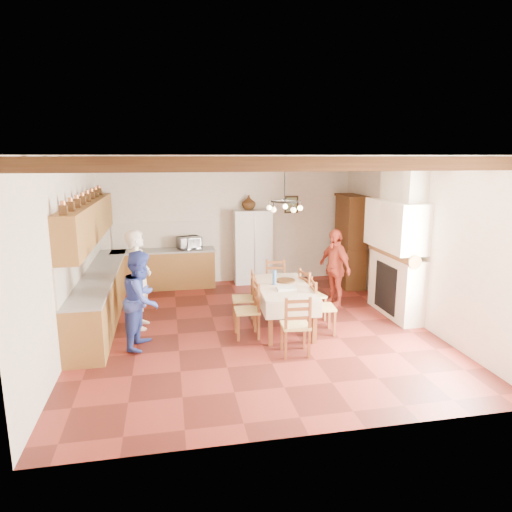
{
  "coord_description": "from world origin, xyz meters",
  "views": [
    {
      "loc": [
        -1.42,
        -7.51,
        2.98
      ],
      "look_at": [
        0.1,
        0.3,
        1.25
      ],
      "focal_mm": 32.0,
      "sensor_mm": 36.0,
      "label": 1
    }
  ],
  "objects": [
    {
      "name": "wall_left",
      "position": [
        -3.01,
        0.0,
        1.5
      ],
      "size": [
        0.02,
        6.5,
        3.0
      ],
      "primitive_type": "cube",
      "color": "beige",
      "rests_on": "ground"
    },
    {
      "name": "wall_right",
      "position": [
        3.01,
        0.0,
        1.5
      ],
      "size": [
        0.02,
        6.5,
        3.0
      ],
      "primitive_type": "cube",
      "color": "beige",
      "rests_on": "ground"
    },
    {
      "name": "fireplace",
      "position": [
        2.72,
        0.2,
        1.4
      ],
      "size": [
        0.56,
        1.6,
        2.8
      ],
      "primitive_type": null,
      "color": "beige",
      "rests_on": "ground"
    },
    {
      "name": "upper_cabinets",
      "position": [
        -2.83,
        1.05,
        1.85
      ],
      "size": [
        0.35,
        4.2,
        0.7
      ],
      "primitive_type": "cube",
      "color": "brown",
      "rests_on": "ground"
    },
    {
      "name": "microwave",
      "position": [
        -0.96,
        2.95,
        1.04
      ],
      "size": [
        0.6,
        0.49,
        0.28
      ],
      "primitive_type": "imported",
      "rotation": [
        0.0,
        0.0,
        0.32
      ],
      "color": "silver",
      "rests_on": "countertop_back"
    },
    {
      "name": "wall_picture",
      "position": [
        1.55,
        3.23,
        1.85
      ],
      "size": [
        0.34,
        0.03,
        0.42
      ],
      "primitive_type": "cube",
      "color": "black",
      "rests_on": "ground"
    },
    {
      "name": "dining_table",
      "position": [
        0.52,
        -0.03,
        0.68
      ],
      "size": [
        0.98,
        1.8,
        0.77
      ],
      "rotation": [
        0.0,
        0.0,
        -0.05
      ],
      "color": "beige",
      "rests_on": "floor"
    },
    {
      "name": "chair_right_near",
      "position": [
        1.12,
        -0.42,
        0.48
      ],
      "size": [
        0.44,
        0.46,
        0.96
      ],
      "primitive_type": null,
      "rotation": [
        0.0,
        0.0,
        1.48
      ],
      "color": "brown",
      "rests_on": "floor"
    },
    {
      "name": "wall_back",
      "position": [
        0.0,
        3.26,
        1.5
      ],
      "size": [
        6.0,
        0.02,
        3.0
      ],
      "primitive_type": "cube",
      "color": "beige",
      "rests_on": "ground"
    },
    {
      "name": "chair_end_far",
      "position": [
        0.65,
        1.04,
        0.48
      ],
      "size": [
        0.48,
        0.46,
        0.96
      ],
      "primitive_type": null,
      "rotation": [
        0.0,
        0.0,
        -0.16
      ],
      "color": "brown",
      "rests_on": "floor"
    },
    {
      "name": "lower_cabinets_back",
      "position": [
        -1.55,
        2.95,
        0.43
      ],
      "size": [
        2.3,
        0.6,
        0.86
      ],
      "primitive_type": "cube",
      "color": "brown",
      "rests_on": "ground"
    },
    {
      "name": "chandelier",
      "position": [
        0.52,
        -0.03,
        2.25
      ],
      "size": [
        0.47,
        0.47,
        0.03
      ],
      "primitive_type": "torus",
      "color": "black",
      "rests_on": "ground"
    },
    {
      "name": "refrigerator",
      "position": [
        0.55,
        3.12,
        0.88
      ],
      "size": [
        0.9,
        0.75,
        1.76
      ],
      "primitive_type": "cube",
      "rotation": [
        0.0,
        0.0,
        -0.03
      ],
      "color": "silver",
      "rests_on": "floor"
    },
    {
      "name": "chair_left_near",
      "position": [
        -0.18,
        -0.34,
        0.48
      ],
      "size": [
        0.41,
        0.43,
        0.96
      ],
      "primitive_type": null,
      "rotation": [
        0.0,
        0.0,
        -1.6
      ],
      "color": "brown",
      "rests_on": "floor"
    },
    {
      "name": "ceiling_beams",
      "position": [
        0.0,
        0.0,
        2.91
      ],
      "size": [
        6.0,
        6.3,
        0.16
      ],
      "primitive_type": null,
      "color": "#32190F",
      "rests_on": "ground"
    },
    {
      "name": "backsplash_left",
      "position": [
        -2.98,
        1.05,
        1.2
      ],
      "size": [
        0.03,
        4.3,
        0.6
      ],
      "primitive_type": "cube",
      "color": "beige",
      "rests_on": "ground"
    },
    {
      "name": "chair_left_far",
      "position": [
        -0.13,
        0.32,
        0.48
      ],
      "size": [
        0.43,
        0.45,
        0.96
      ],
      "primitive_type": null,
      "rotation": [
        0.0,
        0.0,
        -1.66
      ],
      "color": "brown",
      "rests_on": "floor"
    },
    {
      "name": "person_woman_red",
      "position": [
        1.85,
        0.98,
        0.79
      ],
      "size": [
        0.64,
        1.0,
        1.58
      ],
      "primitive_type": "imported",
      "rotation": [
        0.0,
        0.0,
        -1.28
      ],
      "color": "#C0442F",
      "rests_on": "floor"
    },
    {
      "name": "person_man",
      "position": [
        -1.96,
        0.46,
        0.88
      ],
      "size": [
        0.45,
        0.66,
        1.76
      ],
      "primitive_type": "imported",
      "rotation": [
        0.0,
        0.0,
        1.53
      ],
      "color": "white",
      "rests_on": "floor"
    },
    {
      "name": "countertop_left",
      "position": [
        -2.7,
        1.05,
        0.88
      ],
      "size": [
        0.62,
        4.3,
        0.04
      ],
      "primitive_type": "cube",
      "color": "gray",
      "rests_on": "lower_cabinets_left"
    },
    {
      "name": "hutch",
      "position": [
        2.75,
        2.38,
        1.07
      ],
      "size": [
        0.59,
        1.21,
        2.13
      ],
      "primitive_type": null,
      "rotation": [
        0.0,
        0.0,
        -0.08
      ],
      "color": "#361B0B",
      "rests_on": "floor"
    },
    {
      "name": "chair_end_near",
      "position": [
        0.43,
        -1.17,
        0.48
      ],
      "size": [
        0.45,
        0.43,
        0.96
      ],
      "primitive_type": null,
      "rotation": [
        0.0,
        0.0,
        3.06
      ],
      "color": "brown",
      "rests_on": "floor"
    },
    {
      "name": "floor",
      "position": [
        0.0,
        0.0,
        -0.01
      ],
      "size": [
        6.0,
        6.5,
        0.02
      ],
      "primitive_type": "cube",
      "color": "#4C1913",
      "rests_on": "ground"
    },
    {
      "name": "lower_cabinets_left",
      "position": [
        -2.7,
        1.05,
        0.43
      ],
      "size": [
        0.6,
        4.3,
        0.86
      ],
      "primitive_type": "cube",
      "color": "brown",
      "rests_on": "ground"
    },
    {
      "name": "backsplash_back",
      "position": [
        -1.55,
        3.23,
        1.2
      ],
      "size": [
        2.3,
        0.03,
        0.6
      ],
      "primitive_type": "cube",
      "color": "beige",
      "rests_on": "ground"
    },
    {
      "name": "countertop_back",
      "position": [
        -1.55,
        2.95,
        0.88
      ],
      "size": [
        2.34,
        0.62,
        0.04
      ],
      "primitive_type": "cube",
      "color": "gray",
      "rests_on": "lower_cabinets_back"
    },
    {
      "name": "ceiling",
      "position": [
        0.0,
        0.0,
        3.01
      ],
      "size": [
        6.0,
        6.5,
        0.02
      ],
      "primitive_type": "cube",
      "color": "white",
      "rests_on": "ground"
    },
    {
      "name": "person_woman_blue",
      "position": [
        -1.88,
        -0.41,
        0.78
      ],
      "size": [
        0.78,
        0.9,
        1.57
      ],
      "primitive_type": "imported",
      "rotation": [
        0.0,
        0.0,
        1.29
      ],
      "color": "#3345A5",
      "rests_on": "floor"
    },
    {
      "name": "wall_front",
      "position": [
        0.0,
        -3.26,
        1.5
      ],
      "size": [
        6.0,
        0.02,
        3.0
      ],
      "primitive_type": "cube",
      "color": "beige",
      "rests_on": "ground"
    },
    {
      "name": "chair_right_far",
      "position": [
        1.16,
        0.27,
        0.48
      ],
      "size": [
        0.48,
        0.49,
        0.96
      ],
      "primitive_type": null,
      "rotation": [
        0.0,
        0.0,
        1.78
      ],
      "color": "brown",
      "rests_on": "floor"
    },
    {
      "name": "fridge_vase",
      "position": [
        0.47,
        3.12,
        1.93
      ],
      "size": [
        0.37,
        0.37,
        0.34
      ],
      "primitive_type": "imported",
      "rotation": [
        0.0,
        0.0,
        -0.13
      ],
      "color": "#361B0B",
      "rests_on": "refrigerator"
    }
  ]
}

